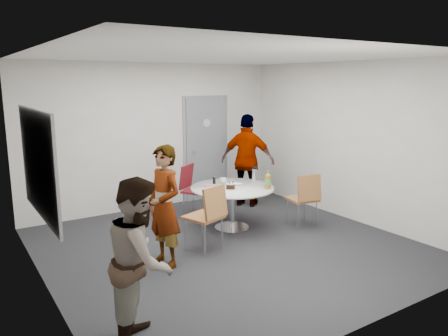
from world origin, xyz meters
TOP-DOWN VIEW (x-y plane):
  - floor at (0.00, 0.00)m, footprint 5.00×5.00m
  - ceiling at (0.00, 0.00)m, footprint 5.00×5.00m
  - wall_back at (0.00, 2.50)m, footprint 5.00×0.00m
  - wall_left at (-2.50, 0.00)m, footprint 0.00×5.00m
  - wall_right at (2.50, 0.00)m, footprint 0.00×5.00m
  - wall_front at (0.00, -2.50)m, footprint 5.00×0.00m
  - door at (1.10, 2.48)m, footprint 1.02×0.17m
  - whiteboard at (-2.46, 0.20)m, footprint 0.04×1.90m
  - table at (0.51, 0.61)m, footprint 1.34×1.34m
  - chair_near_left at (-0.34, -0.02)m, footprint 0.58×0.61m
  - chair_near_right at (1.50, 0.00)m, footprint 0.51×0.54m
  - chair_far at (0.26, 1.53)m, footprint 0.63×0.65m
  - person_main at (-1.05, -0.09)m, footprint 0.47×0.63m
  - person_left at (-1.95, -1.48)m, footprint 0.86×0.94m
  - person_right at (1.48, 1.58)m, footprint 0.98×1.08m

SIDE VIEW (x-z plane):
  - floor at x=0.00m, z-range 0.00..0.00m
  - chair_near_right at x=1.50m, z-range 0.10..1.01m
  - chair_far at x=0.26m, z-range 0.10..1.04m
  - chair_near_left at x=-0.34m, z-range 0.11..1.07m
  - table at x=0.51m, z-range 0.11..1.10m
  - person_left at x=-1.95m, z-range 0.00..1.55m
  - person_main at x=-1.05m, z-range 0.00..1.59m
  - person_right at x=1.48m, z-range 0.00..1.76m
  - door at x=1.10m, z-range -0.03..2.09m
  - wall_back at x=0.00m, z-range -1.15..3.85m
  - wall_left at x=-2.50m, z-range -1.15..3.85m
  - wall_right at x=2.50m, z-range -1.15..3.85m
  - wall_front at x=0.00m, z-range -1.15..3.85m
  - whiteboard at x=-2.46m, z-range 0.82..2.08m
  - ceiling at x=0.00m, z-range 2.70..2.70m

